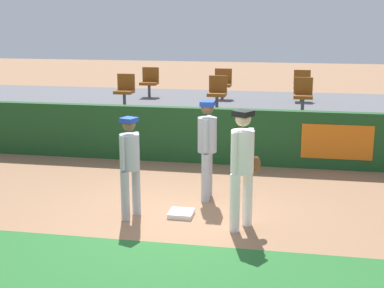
{
  "coord_description": "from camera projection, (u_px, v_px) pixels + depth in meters",
  "views": [
    {
      "loc": [
        1.85,
        -8.2,
        3.28
      ],
      "look_at": [
        0.14,
        1.12,
        1.0
      ],
      "focal_mm": 50.48,
      "sensor_mm": 36.0,
      "label": 1
    }
  ],
  "objects": [
    {
      "name": "ground_plane",
      "position": [
        171.0,
        218.0,
        8.93
      ],
      "size": [
        60.0,
        60.0,
        0.0
      ],
      "primitive_type": "plane",
      "color": "#936B4C"
    },
    {
      "name": "grass_foreground_strip",
      "position": [
        129.0,
        288.0,
        6.63
      ],
      "size": [
        18.0,
        2.8,
        0.01
      ],
      "primitive_type": "cube",
      "color": "#26662B",
      "rests_on": "ground_plane"
    },
    {
      "name": "first_base",
      "position": [
        181.0,
        214.0,
        9.01
      ],
      "size": [
        0.4,
        0.4,
        0.08
      ],
      "primitive_type": "cube",
      "color": "white",
      "rests_on": "ground_plane"
    },
    {
      "name": "player_fielder_home",
      "position": [
        243.0,
        162.0,
        8.26
      ],
      "size": [
        0.55,
        0.49,
        1.88
      ],
      "rotation": [
        0.0,
        0.0,
        -2.11
      ],
      "color": "white",
      "rests_on": "ground_plane"
    },
    {
      "name": "player_runner_visitor",
      "position": [
        130.0,
        161.0,
        8.73
      ],
      "size": [
        0.41,
        0.45,
        1.68
      ],
      "rotation": [
        0.0,
        0.0,
        -1.92
      ],
      "color": "#9EA3AD",
      "rests_on": "ground_plane"
    },
    {
      "name": "player_coach_visitor",
      "position": [
        207.0,
        143.0,
        9.62
      ],
      "size": [
        0.34,
        0.5,
        1.8
      ],
      "rotation": [
        0.0,
        0.0,
        -1.58
      ],
      "color": "#9EA3AD",
      "rests_on": "ground_plane"
    },
    {
      "name": "field_wall",
      "position": [
        205.0,
        135.0,
        12.14
      ],
      "size": [
        18.0,
        0.26,
        1.25
      ],
      "color": "#19471E",
      "rests_on": "ground_plane"
    },
    {
      "name": "bleacher_platform",
      "position": [
        220.0,
        120.0,
        14.63
      ],
      "size": [
        18.0,
        4.8,
        0.97
      ],
      "primitive_type": "cube",
      "color": "#59595E",
      "rests_on": "ground_plane"
    },
    {
      "name": "seat_back_left",
      "position": [
        150.0,
        80.0,
        15.42
      ],
      "size": [
        0.47,
        0.44,
        0.84
      ],
      "color": "#4C4C51",
      "rests_on": "bleacher_platform"
    },
    {
      "name": "seat_front_left",
      "position": [
        125.0,
        89.0,
        13.73
      ],
      "size": [
        0.45,
        0.44,
        0.84
      ],
      "color": "#4C4C51",
      "rests_on": "bleacher_platform"
    },
    {
      "name": "seat_back_center",
      "position": [
        223.0,
        82.0,
        15.05
      ],
      "size": [
        0.48,
        0.44,
        0.84
      ],
      "color": "#4C4C51",
      "rests_on": "bleacher_platform"
    },
    {
      "name": "seat_front_center",
      "position": [
        217.0,
        91.0,
        13.31
      ],
      "size": [
        0.45,
        0.44,
        0.84
      ],
      "color": "#4C4C51",
      "rests_on": "bleacher_platform"
    },
    {
      "name": "seat_front_right",
      "position": [
        303.0,
        93.0,
        12.95
      ],
      "size": [
        0.45,
        0.44,
        0.84
      ],
      "color": "#4C4C51",
      "rests_on": "bleacher_platform"
    },
    {
      "name": "seat_back_right",
      "position": [
        302.0,
        84.0,
        14.67
      ],
      "size": [
        0.45,
        0.44,
        0.84
      ],
      "color": "#4C4C51",
      "rests_on": "bleacher_platform"
    }
  ]
}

